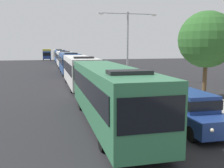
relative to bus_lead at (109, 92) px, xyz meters
name	(u,v)px	position (x,y,z in m)	size (l,w,h in m)	color
bus_lead	(109,92)	(0.00, 0.00, 0.00)	(2.58, 12.17, 3.21)	#33724C
bus_second_in_line	(79,70)	(0.00, 13.55, 0.00)	(2.58, 11.65, 3.21)	silver
bus_middle	(69,62)	(0.00, 26.43, 0.00)	(2.58, 10.48, 3.21)	#284C8C
bus_fourth_in_line	(64,58)	(0.00, 39.64, 0.00)	(2.58, 12.21, 3.21)	silver
bus_rear	(61,56)	(0.00, 53.11, 0.00)	(2.58, 12.43, 3.21)	#284C8C
bus_tail_end	(58,54)	(0.00, 66.85, 0.00)	(2.58, 11.36, 3.21)	silver
white_suv	(190,109)	(3.70, -2.05, -0.66)	(1.86, 5.09, 1.90)	navy
box_truck_oncoming	(47,54)	(-3.30, 69.38, 0.02)	(2.35, 7.88, 3.15)	navy
streetlamp_mid	(128,39)	(5.40, 14.38, 3.23)	(6.52, 0.28, 7.64)	gray
roadside_tree	(207,40)	(8.78, 4.66, 2.95)	(4.34, 4.34, 6.67)	#4C3823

